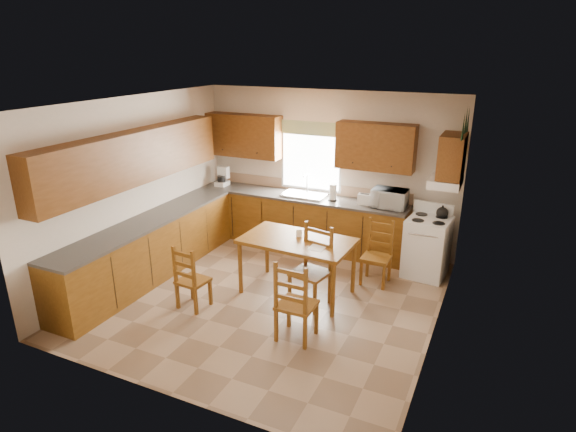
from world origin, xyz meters
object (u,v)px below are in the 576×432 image
at_px(microwave, 390,198).
at_px(chair_far_right, 377,254).
at_px(chair_far_left, 310,268).
at_px(chair_near_left, 193,276).
at_px(stove, 427,248).
at_px(dining_table, 297,266).
at_px(chair_near_right, 297,300).

relative_size(microwave, chair_far_right, 0.53).
distance_m(microwave, chair_far_left, 2.05).
bearing_deg(chair_near_left, chair_far_right, -134.72).
bearing_deg(chair_far_left, stove, 62.58).
xyz_separation_m(dining_table, chair_far_right, (0.95, 0.76, 0.07)).
distance_m(chair_far_left, chair_far_right, 1.20).
bearing_deg(chair_near_left, dining_table, -133.89).
relative_size(stove, chair_near_left, 1.00).
distance_m(stove, dining_table, 2.08).
xyz_separation_m(stove, chair_near_right, (-1.12, -2.41, 0.07)).
bearing_deg(stove, chair_near_left, -133.39).
height_order(chair_near_left, chair_far_left, chair_far_left).
relative_size(dining_table, chair_far_right, 1.61).
distance_m(chair_near_right, chair_far_right, 1.88).
xyz_separation_m(stove, microwave, (-0.69, 0.29, 0.62)).
height_order(stove, chair_far_left, chair_far_left).
height_order(microwave, chair_near_right, microwave).
distance_m(dining_table, chair_far_left, 0.41).
bearing_deg(dining_table, chair_near_right, -63.70).
xyz_separation_m(microwave, dining_table, (-0.88, -1.65, -0.66)).
distance_m(microwave, dining_table, 1.98).
relative_size(dining_table, chair_far_left, 1.39).
height_order(stove, chair_far_right, chair_far_right).
xyz_separation_m(chair_near_left, chair_far_left, (1.41, 0.71, 0.10)).
relative_size(stove, dining_table, 0.59).
relative_size(chair_near_left, chair_near_right, 0.87).
height_order(stove, dining_table, stove).
xyz_separation_m(dining_table, chair_near_right, (0.46, -1.05, 0.11)).
relative_size(microwave, dining_table, 0.33).
height_order(stove, chair_near_left, chair_near_left).
bearing_deg(stove, chair_near_right, -109.03).
xyz_separation_m(microwave, chair_near_right, (-0.43, -2.70, -0.55)).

